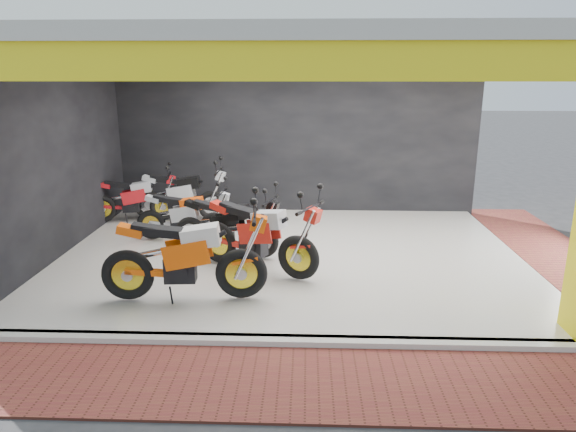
# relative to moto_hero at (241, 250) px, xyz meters

# --- Properties ---
(ground) EXTENTS (80.00, 80.00, 0.00)m
(ground) POSITION_rel_moto_hero_xyz_m (0.62, -0.06, -0.84)
(ground) COLOR #2D2D30
(ground) RESTS_ON ground
(showroom_floor) EXTENTS (8.00, 6.00, 0.10)m
(showroom_floor) POSITION_rel_moto_hero_xyz_m (0.62, 1.94, -0.79)
(showroom_floor) COLOR white
(showroom_floor) RESTS_ON ground
(showroom_ceiling) EXTENTS (8.40, 6.40, 0.20)m
(showroom_ceiling) POSITION_rel_moto_hero_xyz_m (0.62, 1.94, 2.76)
(showroom_ceiling) COLOR beige
(showroom_ceiling) RESTS_ON corner_column
(back_wall) EXTENTS (8.20, 0.20, 3.50)m
(back_wall) POSITION_rel_moto_hero_xyz_m (0.62, 5.04, 0.91)
(back_wall) COLOR black
(back_wall) RESTS_ON ground
(left_wall) EXTENTS (0.20, 6.20, 3.50)m
(left_wall) POSITION_rel_moto_hero_xyz_m (-3.48, 1.94, 0.91)
(left_wall) COLOR black
(left_wall) RESTS_ON ground
(header_beam_front) EXTENTS (8.40, 0.30, 0.40)m
(header_beam_front) POSITION_rel_moto_hero_xyz_m (0.62, -1.06, 2.46)
(header_beam_front) COLOR yellow
(header_beam_front) RESTS_ON corner_column
(header_beam_right) EXTENTS (0.30, 6.40, 0.40)m
(header_beam_right) POSITION_rel_moto_hero_xyz_m (4.62, 1.94, 2.46)
(header_beam_right) COLOR yellow
(header_beam_right) RESTS_ON corner_column
(floor_kerb) EXTENTS (8.00, 0.20, 0.10)m
(floor_kerb) POSITION_rel_moto_hero_xyz_m (0.62, -1.08, -0.79)
(floor_kerb) COLOR white
(floor_kerb) RESTS_ON ground
(paver_front) EXTENTS (9.00, 1.40, 0.03)m
(paver_front) POSITION_rel_moto_hero_xyz_m (0.62, -1.86, -0.83)
(paver_front) COLOR brown
(paver_front) RESTS_ON ground
(paver_right) EXTENTS (1.40, 7.00, 0.03)m
(paver_right) POSITION_rel_moto_hero_xyz_m (5.42, 1.94, -0.83)
(paver_right) COLOR brown
(paver_right) RESTS_ON ground
(moto_hero) EXTENTS (2.48, 1.06, 1.48)m
(moto_hero) POSITION_rel_moto_hero_xyz_m (0.00, 0.00, 0.00)
(moto_hero) COLOR #F0560A
(moto_hero) RESTS_ON showroom_floor
(moto_row_a) EXTENTS (2.47, 1.82, 1.42)m
(moto_row_a) POSITION_rel_moto_hero_xyz_m (0.78, 0.72, -0.03)
(moto_row_a) COLOR red
(moto_row_a) RESTS_ON showroom_floor
(moto_row_b) EXTENTS (2.18, 1.25, 1.25)m
(moto_row_b) POSITION_rel_moto_hero_xyz_m (0.14, 1.65, -0.12)
(moto_row_b) COLOR black
(moto_row_b) RESTS_ON showroom_floor
(moto_row_c) EXTENTS (1.97, 0.87, 1.17)m
(moto_row_c) POSITION_rel_moto_hero_xyz_m (-0.81, 2.49, -0.16)
(moto_row_c) COLOR #AAADB2
(moto_row_c) RESTS_ON showroom_floor
(moto_row_d) EXTENTS (2.15, 0.83, 1.31)m
(moto_row_d) POSITION_rel_moto_hero_xyz_m (-1.14, 3.96, -0.09)
(moto_row_d) COLOR #B3B6BC
(moto_row_d) RESTS_ON showroom_floor
(moto_row_e) EXTENTS (2.04, 1.04, 1.19)m
(moto_row_e) POSITION_rel_moto_hero_xyz_m (-2.18, 3.93, -0.15)
(moto_row_e) COLOR red
(moto_row_e) RESTS_ON showroom_floor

